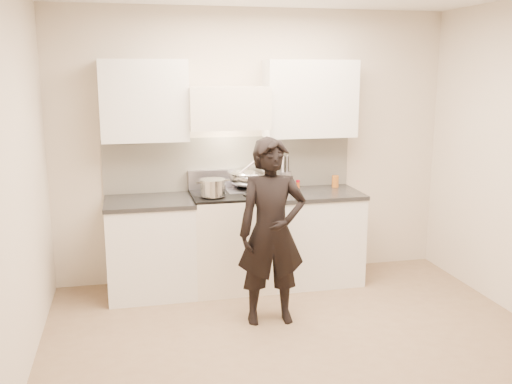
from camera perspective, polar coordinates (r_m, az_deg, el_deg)
ground_plane at (r=4.56m, az=4.80°, el=-15.40°), size 4.00×4.00×0.00m
room_shell at (r=4.41m, az=2.99°, el=5.53°), size 4.04×3.54×2.70m
stove at (r=5.60m, az=-2.47°, el=-4.81°), size 0.76×0.65×0.96m
counter_right at (r=5.80m, az=5.64°, el=-4.40°), size 0.92×0.67×0.92m
counter_left at (r=5.52m, az=-10.49°, el=-5.40°), size 0.82×0.67×0.92m
wok at (r=5.63m, az=-0.79°, el=1.50°), size 0.40×0.48×0.32m
stock_pot at (r=5.29m, az=-4.32°, el=0.45°), size 0.33×0.28×0.16m
utensil_crock at (r=5.77m, az=2.91°, el=1.31°), size 0.13×0.13×0.34m
spice_jar at (r=5.84m, az=4.21°, el=0.80°), size 0.04×0.04×0.08m
oil_glass at (r=5.93m, az=7.93°, el=1.07°), size 0.07×0.07×0.12m
person at (r=4.74m, az=1.59°, el=-4.02°), size 0.59×0.41×1.57m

